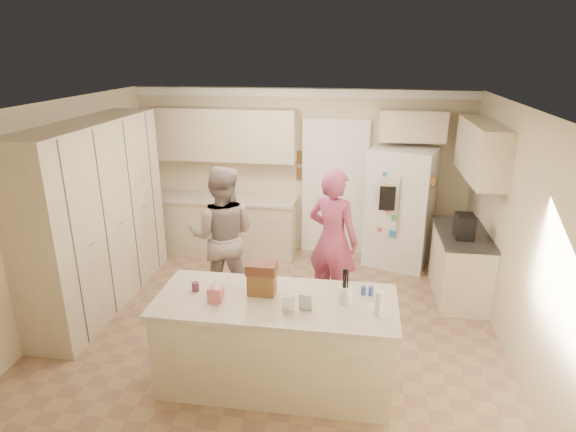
# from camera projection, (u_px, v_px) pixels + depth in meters

# --- Properties ---
(floor) EXTENTS (5.20, 4.60, 0.02)m
(floor) POSITION_uv_depth(u_px,v_px,m) (276.00, 322.00, 5.90)
(floor) COLOR #957856
(floor) RESTS_ON ground
(ceiling) EXTENTS (5.20, 4.60, 0.02)m
(ceiling) POSITION_uv_depth(u_px,v_px,m) (274.00, 104.00, 5.03)
(ceiling) COLOR white
(ceiling) RESTS_ON wall_back
(wall_back) EXTENTS (5.20, 0.02, 2.60)m
(wall_back) POSITION_uv_depth(u_px,v_px,m) (300.00, 172.00, 7.62)
(wall_back) COLOR beige
(wall_back) RESTS_ON ground
(wall_front) EXTENTS (5.20, 0.02, 2.60)m
(wall_front) POSITION_uv_depth(u_px,v_px,m) (216.00, 335.00, 3.31)
(wall_front) COLOR beige
(wall_front) RESTS_ON ground
(wall_left) EXTENTS (0.02, 4.60, 2.60)m
(wall_left) POSITION_uv_depth(u_px,v_px,m) (63.00, 211.00, 5.83)
(wall_left) COLOR beige
(wall_left) RESTS_ON ground
(wall_right) EXTENTS (0.02, 4.60, 2.60)m
(wall_right) POSITION_uv_depth(u_px,v_px,m) (517.00, 234.00, 5.09)
(wall_right) COLOR beige
(wall_right) RESTS_ON ground
(crown_back) EXTENTS (5.20, 0.08, 0.12)m
(crown_back) POSITION_uv_depth(u_px,v_px,m) (301.00, 93.00, 7.16)
(crown_back) COLOR white
(crown_back) RESTS_ON wall_back
(pantry_bank) EXTENTS (0.60, 2.60, 2.35)m
(pantry_bank) POSITION_uv_depth(u_px,v_px,m) (97.00, 216.00, 6.02)
(pantry_bank) COLOR beige
(pantry_bank) RESTS_ON floor
(back_base_cab) EXTENTS (2.20, 0.60, 0.88)m
(back_base_cab) POSITION_uv_depth(u_px,v_px,m) (227.00, 226.00, 7.78)
(back_base_cab) COLOR beige
(back_base_cab) RESTS_ON floor
(back_countertop) EXTENTS (2.24, 0.63, 0.04)m
(back_countertop) POSITION_uv_depth(u_px,v_px,m) (226.00, 199.00, 7.61)
(back_countertop) COLOR #C0B3A2
(back_countertop) RESTS_ON back_base_cab
(back_upper_cab) EXTENTS (2.20, 0.35, 0.80)m
(back_upper_cab) POSITION_uv_depth(u_px,v_px,m) (225.00, 135.00, 7.41)
(back_upper_cab) COLOR beige
(back_upper_cab) RESTS_ON wall_back
(doorway_opening) EXTENTS (0.90, 0.06, 2.10)m
(doorway_opening) POSITION_uv_depth(u_px,v_px,m) (334.00, 189.00, 7.59)
(doorway_opening) COLOR black
(doorway_opening) RESTS_ON floor
(doorway_casing) EXTENTS (1.02, 0.03, 2.22)m
(doorway_casing) POSITION_uv_depth(u_px,v_px,m) (334.00, 190.00, 7.56)
(doorway_casing) COLOR white
(doorway_casing) RESTS_ON floor
(wall_frame_upper) EXTENTS (0.15, 0.02, 0.20)m
(wall_frame_upper) POSITION_uv_depth(u_px,v_px,m) (301.00, 157.00, 7.49)
(wall_frame_upper) COLOR brown
(wall_frame_upper) RESTS_ON wall_back
(wall_frame_lower) EXTENTS (0.15, 0.02, 0.20)m
(wall_frame_lower) POSITION_uv_depth(u_px,v_px,m) (301.00, 174.00, 7.58)
(wall_frame_lower) COLOR brown
(wall_frame_lower) RESTS_ON wall_back
(refrigerator) EXTENTS (1.07, 0.95, 1.80)m
(refrigerator) POSITION_uv_depth(u_px,v_px,m) (400.00, 208.00, 7.19)
(refrigerator) COLOR white
(refrigerator) RESTS_ON floor
(fridge_seam) EXTENTS (0.02, 0.02, 1.78)m
(fridge_seam) POSITION_uv_depth(u_px,v_px,m) (402.00, 216.00, 6.86)
(fridge_seam) COLOR gray
(fridge_seam) RESTS_ON refrigerator
(fridge_dispenser) EXTENTS (0.22, 0.03, 0.35)m
(fridge_dispenser) POSITION_uv_depth(u_px,v_px,m) (387.00, 198.00, 6.80)
(fridge_dispenser) COLOR black
(fridge_dispenser) RESTS_ON refrigerator
(fridge_handle_l) EXTENTS (0.02, 0.02, 0.85)m
(fridge_handle_l) POSITION_uv_depth(u_px,v_px,m) (399.00, 206.00, 6.81)
(fridge_handle_l) COLOR silver
(fridge_handle_l) RESTS_ON refrigerator
(fridge_handle_r) EXTENTS (0.02, 0.02, 0.85)m
(fridge_handle_r) POSITION_uv_depth(u_px,v_px,m) (406.00, 206.00, 6.79)
(fridge_handle_r) COLOR silver
(fridge_handle_r) RESTS_ON refrigerator
(over_fridge_cab) EXTENTS (0.95, 0.35, 0.45)m
(over_fridge_cab) POSITION_uv_depth(u_px,v_px,m) (412.00, 126.00, 6.95)
(over_fridge_cab) COLOR beige
(over_fridge_cab) RESTS_ON wall_back
(right_base_cab) EXTENTS (0.60, 1.20, 0.88)m
(right_base_cab) POSITION_uv_depth(u_px,v_px,m) (460.00, 266.00, 6.36)
(right_base_cab) COLOR beige
(right_base_cab) RESTS_ON floor
(right_countertop) EXTENTS (0.63, 1.24, 0.04)m
(right_countertop) POSITION_uv_depth(u_px,v_px,m) (463.00, 233.00, 6.20)
(right_countertop) COLOR #2D2B28
(right_countertop) RESTS_ON right_base_cab
(right_upper_cab) EXTENTS (0.35, 1.50, 0.70)m
(right_upper_cab) POSITION_uv_depth(u_px,v_px,m) (481.00, 150.00, 6.02)
(right_upper_cab) COLOR beige
(right_upper_cab) RESTS_ON wall_right
(coffee_maker) EXTENTS (0.22, 0.28, 0.30)m
(coffee_maker) POSITION_uv_depth(u_px,v_px,m) (464.00, 226.00, 5.97)
(coffee_maker) COLOR black
(coffee_maker) RESTS_ON right_countertop
(island_base) EXTENTS (2.20, 0.90, 0.88)m
(island_base) POSITION_uv_depth(u_px,v_px,m) (276.00, 343.00, 4.69)
(island_base) COLOR beige
(island_base) RESTS_ON floor
(island_top) EXTENTS (2.28, 0.96, 0.05)m
(island_top) POSITION_uv_depth(u_px,v_px,m) (276.00, 302.00, 4.54)
(island_top) COLOR #C0B3A2
(island_top) RESTS_ON island_base
(utensil_crock) EXTENTS (0.13, 0.13, 0.15)m
(utensil_crock) POSITION_uv_depth(u_px,v_px,m) (345.00, 295.00, 4.46)
(utensil_crock) COLOR white
(utensil_crock) RESTS_ON island_top
(tissue_box) EXTENTS (0.13, 0.13, 0.14)m
(tissue_box) POSITION_uv_depth(u_px,v_px,m) (216.00, 294.00, 4.49)
(tissue_box) COLOR #CA6B71
(tissue_box) RESTS_ON island_top
(tissue_plume) EXTENTS (0.08, 0.08, 0.08)m
(tissue_plume) POSITION_uv_depth(u_px,v_px,m) (215.00, 283.00, 4.46)
(tissue_plume) COLOR white
(tissue_plume) RESTS_ON tissue_box
(dollhouse_body) EXTENTS (0.26, 0.18, 0.22)m
(dollhouse_body) POSITION_uv_depth(u_px,v_px,m) (262.00, 283.00, 4.61)
(dollhouse_body) COLOR brown
(dollhouse_body) RESTS_ON island_top
(dollhouse_roof) EXTENTS (0.28, 0.20, 0.10)m
(dollhouse_roof) POSITION_uv_depth(u_px,v_px,m) (262.00, 268.00, 4.56)
(dollhouse_roof) COLOR #592D1E
(dollhouse_roof) RESTS_ON dollhouse_body
(jam_jar) EXTENTS (0.07, 0.07, 0.09)m
(jam_jar) POSITION_uv_depth(u_px,v_px,m) (195.00, 287.00, 4.68)
(jam_jar) COLOR #59263F
(jam_jar) RESTS_ON island_top
(greeting_card_a) EXTENTS (0.12, 0.06, 0.16)m
(greeting_card_a) POSITION_uv_depth(u_px,v_px,m) (288.00, 304.00, 4.30)
(greeting_card_a) COLOR white
(greeting_card_a) RESTS_ON island_top
(greeting_card_b) EXTENTS (0.12, 0.05, 0.16)m
(greeting_card_b) POSITION_uv_depth(u_px,v_px,m) (305.00, 302.00, 4.32)
(greeting_card_b) COLOR silver
(greeting_card_b) RESTS_ON island_top
(water_bottle) EXTENTS (0.07, 0.07, 0.24)m
(water_bottle) POSITION_uv_depth(u_px,v_px,m) (379.00, 304.00, 4.22)
(water_bottle) COLOR silver
(water_bottle) RESTS_ON island_top
(shaker_salt) EXTENTS (0.05, 0.05, 0.09)m
(shaker_salt) POSITION_uv_depth(u_px,v_px,m) (364.00, 290.00, 4.61)
(shaker_salt) COLOR #3548A0
(shaker_salt) RESTS_ON island_top
(shaker_pepper) EXTENTS (0.05, 0.05, 0.09)m
(shaker_pepper) POSITION_uv_depth(u_px,v_px,m) (371.00, 291.00, 4.60)
(shaker_pepper) COLOR #3548A0
(shaker_pepper) RESTS_ON island_top
(teen_boy) EXTENTS (0.94, 0.77, 1.82)m
(teen_boy) POSITION_uv_depth(u_px,v_px,m) (222.00, 236.00, 6.10)
(teen_boy) COLOR gray
(teen_boy) RESTS_ON floor
(teen_girl) EXTENTS (0.78, 0.67, 1.82)m
(teen_girl) POSITION_uv_depth(u_px,v_px,m) (333.00, 240.00, 5.96)
(teen_girl) COLOR #BD4B67
(teen_girl) RESTS_ON floor
(fridge_magnets) EXTENTS (0.76, 0.02, 1.44)m
(fridge_magnets) POSITION_uv_depth(u_px,v_px,m) (402.00, 216.00, 6.86)
(fridge_magnets) COLOR tan
(fridge_magnets) RESTS_ON refrigerator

